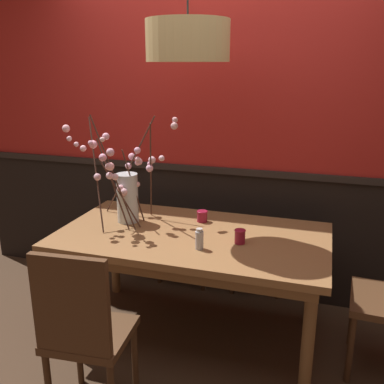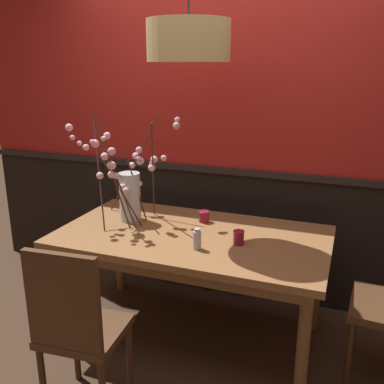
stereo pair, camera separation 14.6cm
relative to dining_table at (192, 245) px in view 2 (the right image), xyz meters
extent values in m
plane|color=#422D1E|center=(0.00, 0.00, -0.67)|extent=(24.00, 24.00, 0.00)
cube|color=black|center=(0.00, 0.74, -0.17)|extent=(4.38, 0.12, 1.00)
cube|color=black|center=(0.00, 0.73, 0.35)|extent=(4.38, 0.14, 0.05)
cube|color=#B2231E|center=(0.00, 0.74, 1.24)|extent=(4.38, 0.12, 1.82)
cube|color=olive|center=(0.00, 0.00, 0.06)|extent=(1.74, 0.96, 0.04)
cube|color=brown|center=(0.00, 0.00, 0.00)|extent=(1.63, 0.85, 0.08)
cylinder|color=brown|center=(-0.78, -0.39, -0.32)|extent=(0.07, 0.07, 0.71)
cylinder|color=brown|center=(0.78, -0.39, -0.32)|extent=(0.07, 0.07, 0.71)
cylinder|color=brown|center=(-0.78, 0.39, -0.32)|extent=(0.07, 0.07, 0.71)
cylinder|color=brown|center=(0.78, 0.39, -0.32)|extent=(0.07, 0.07, 0.71)
cube|color=#4C301C|center=(0.31, 0.84, -0.22)|extent=(0.47, 0.47, 0.04)
cube|color=#4C301C|center=(0.29, 1.03, 0.01)|extent=(0.41, 0.07, 0.42)
cylinder|color=#412917|center=(0.51, 0.67, -0.45)|extent=(0.04, 0.04, 0.43)
cylinder|color=#412917|center=(0.14, 0.63, -0.45)|extent=(0.04, 0.04, 0.43)
cylinder|color=#412917|center=(0.47, 1.04, -0.45)|extent=(0.04, 0.04, 0.43)
cylinder|color=#412917|center=(0.11, 1.01, -0.45)|extent=(0.04, 0.04, 0.43)
cube|color=#4C301C|center=(-0.30, -0.80, -0.20)|extent=(0.43, 0.42, 0.04)
cube|color=#4C301C|center=(-0.28, -0.97, 0.07)|extent=(0.38, 0.07, 0.50)
cylinder|color=#412917|center=(-0.48, -0.65, -0.45)|extent=(0.04, 0.04, 0.44)
cylinder|color=#412917|center=(-0.14, -0.63, -0.45)|extent=(0.04, 0.04, 0.44)
cylinder|color=#412917|center=(-0.46, -0.98, -0.45)|extent=(0.04, 0.04, 0.44)
cube|color=#4C301C|center=(-0.29, 0.81, -0.21)|extent=(0.48, 0.46, 0.04)
cube|color=#4C301C|center=(-0.28, 1.01, 0.04)|extent=(0.44, 0.06, 0.46)
cylinder|color=#412917|center=(-0.10, 0.61, -0.45)|extent=(0.04, 0.04, 0.44)
cylinder|color=#412917|center=(-0.49, 0.63, -0.45)|extent=(0.04, 0.04, 0.44)
cylinder|color=#412917|center=(-0.08, 0.99, -0.45)|extent=(0.04, 0.04, 0.44)
cylinder|color=#412917|center=(-0.47, 1.01, -0.45)|extent=(0.04, 0.04, 0.44)
cylinder|color=#412917|center=(1.02, -0.17, -0.45)|extent=(0.04, 0.04, 0.44)
cylinder|color=#412917|center=(1.04, 0.21, -0.45)|extent=(0.04, 0.04, 0.44)
cylinder|color=silver|center=(-0.50, 0.09, 0.25)|extent=(0.15, 0.15, 0.34)
cylinder|color=silver|center=(-0.50, 0.09, 0.12)|extent=(0.13, 0.13, 0.07)
cylinder|color=#472D23|center=(-0.49, -0.02, 0.32)|extent=(0.27, 0.05, 0.46)
sphere|color=beige|center=(-0.49, 0.01, 0.30)|extent=(0.04, 0.04, 0.04)
sphere|color=beige|center=(-0.47, -0.02, 0.33)|extent=(0.05, 0.05, 0.05)
sphere|color=#F2B5C3|center=(-0.49, -0.01, 0.35)|extent=(0.05, 0.05, 0.05)
cylinder|color=#472D23|center=(-0.34, 0.14, 0.44)|extent=(0.13, 0.27, 0.70)
sphere|color=#F3BDD1|center=(-0.32, 0.13, 0.52)|extent=(0.05, 0.05, 0.05)
sphere|color=#EEBECE|center=(-0.26, 0.16, 0.53)|extent=(0.04, 0.04, 0.04)
sphere|color=beige|center=(-0.19, 0.21, 0.75)|extent=(0.05, 0.05, 0.05)
sphere|color=#EFA8CD|center=(-0.34, 0.13, 0.50)|extent=(0.04, 0.04, 0.04)
sphere|color=#EBB1CD|center=(-0.34, 0.12, 0.47)|extent=(0.05, 0.05, 0.05)
sphere|color=#F5B2BA|center=(-0.19, 0.23, 0.78)|extent=(0.04, 0.04, 0.04)
cylinder|color=#472D23|center=(-0.54, -0.02, 0.38)|extent=(0.27, 0.12, 0.58)
sphere|color=#FCADC5|center=(-0.61, -0.13, 0.66)|extent=(0.05, 0.05, 0.05)
sphere|color=#F0AACB|center=(-0.60, -0.18, 0.68)|extent=(0.03, 0.03, 0.03)
sphere|color=#F1B6C3|center=(-0.55, -0.05, 0.50)|extent=(0.04, 0.04, 0.04)
sphere|color=#FEAFD0|center=(-0.57, -0.09, 0.57)|extent=(0.05, 0.05, 0.05)
cylinder|color=#472D23|center=(-0.66, -0.02, 0.44)|extent=(0.24, 0.31, 0.71)
sphere|color=#FAB9C9|center=(-0.71, -0.08, 0.62)|extent=(0.04, 0.04, 0.04)
sphere|color=#E7B2C3|center=(-0.65, -0.04, 0.42)|extent=(0.05, 0.05, 0.05)
sphere|color=#FBAFBB|center=(-0.78, -0.14, 0.75)|extent=(0.05, 0.05, 0.05)
sphere|color=#E9B5CA|center=(-0.76, -0.08, 0.64)|extent=(0.03, 0.03, 0.03)
sphere|color=#F1BECF|center=(-0.79, -0.11, 0.68)|extent=(0.03, 0.03, 0.03)
cylinder|color=#472D23|center=(-0.44, 0.07, 0.35)|extent=(0.10, 0.12, 0.52)
sphere|color=#E9A8CA|center=(-0.38, 0.02, 0.61)|extent=(0.04, 0.04, 0.04)
sphere|color=#F8BAC7|center=(-0.37, 0.02, 0.55)|extent=(0.04, 0.04, 0.04)
sphere|color=beige|center=(-0.43, 0.11, 0.35)|extent=(0.04, 0.04, 0.04)
sphere|color=#FCABC6|center=(-0.38, 0.03, 0.52)|extent=(0.04, 0.04, 0.04)
sphere|color=#EDA9C2|center=(-0.37, 0.03, 0.53)|extent=(0.05, 0.05, 0.05)
cylinder|color=#472D23|center=(-0.51, -0.07, 0.46)|extent=(0.29, 0.02, 0.75)
sphere|color=beige|center=(-0.50, -0.07, 0.44)|extent=(0.04, 0.04, 0.04)
sphere|color=#F1BACB|center=(-0.53, -0.08, 0.45)|extent=(0.05, 0.05, 0.05)
sphere|color=#FCAFCB|center=(-0.51, -0.13, 0.71)|extent=(0.04, 0.04, 0.04)
sphere|color=#FEB3BC|center=(-0.52, -0.08, 0.51)|extent=(0.05, 0.05, 0.05)
sphere|color=beige|center=(-0.52, -0.17, 0.70)|extent=(0.03, 0.03, 0.03)
sphere|color=#E8A7BF|center=(-0.50, -0.12, 0.61)|extent=(0.05, 0.05, 0.05)
cylinder|color=#472D23|center=(-0.55, 0.26, 0.44)|extent=(0.39, 0.06, 0.72)
sphere|color=#F8AACC|center=(-0.55, 0.30, 0.50)|extent=(0.05, 0.05, 0.05)
sphere|color=#E9AFC8|center=(-0.57, 0.26, 0.44)|extent=(0.04, 0.04, 0.04)
sphere|color=#F7B4D2|center=(-0.56, 0.26, 0.44)|extent=(0.05, 0.05, 0.05)
cylinder|color=maroon|center=(0.00, 0.24, 0.12)|extent=(0.07, 0.07, 0.08)
torus|color=#A81B37|center=(0.00, 0.24, 0.16)|extent=(0.08, 0.08, 0.01)
cylinder|color=silver|center=(0.00, 0.24, 0.11)|extent=(0.05, 0.05, 0.04)
cylinder|color=maroon|center=(0.33, -0.06, 0.13)|extent=(0.07, 0.07, 0.09)
torus|color=#A81B37|center=(0.33, -0.06, 0.17)|extent=(0.07, 0.07, 0.01)
cylinder|color=silver|center=(0.33, -0.06, 0.11)|extent=(0.05, 0.05, 0.04)
cylinder|color=#ADADB2|center=(0.11, -0.22, 0.14)|extent=(0.05, 0.05, 0.11)
cylinder|color=beige|center=(0.11, -0.22, 0.20)|extent=(0.04, 0.04, 0.02)
cylinder|color=tan|center=(-0.05, 0.07, 1.27)|extent=(0.50, 0.50, 0.24)
sphere|color=#F9EAB7|center=(-0.05, 0.07, 1.24)|extent=(0.14, 0.14, 0.14)
camera|label=1|loc=(0.78, -2.49, 1.14)|focal=40.45mm
camera|label=2|loc=(0.92, -2.45, 1.14)|focal=40.45mm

